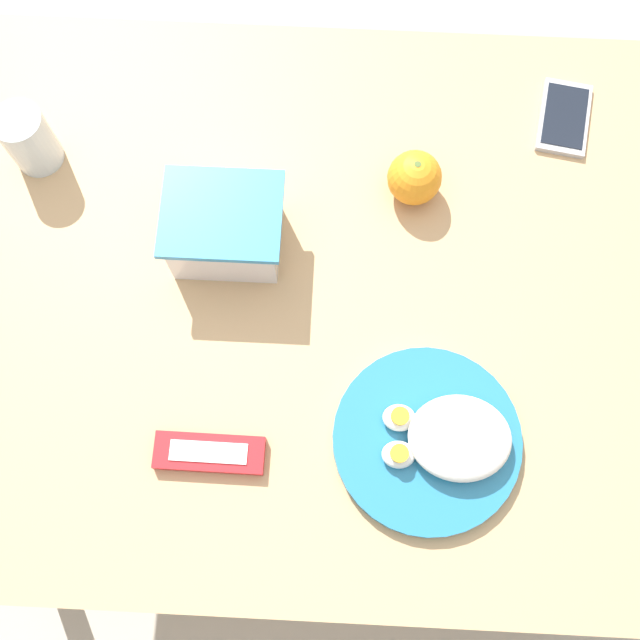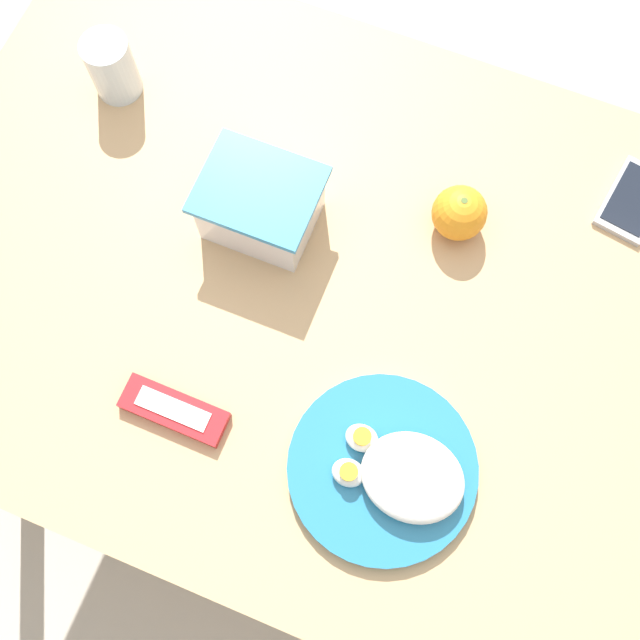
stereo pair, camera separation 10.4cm
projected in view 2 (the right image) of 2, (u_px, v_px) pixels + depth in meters
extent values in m
plane|color=#B2A899|center=(314.00, 391.00, 1.82)|extent=(10.00, 10.00, 0.00)
cube|color=tan|center=(309.00, 284.00, 1.11)|extent=(1.23, 0.91, 0.03)
cylinder|color=#A07D56|center=(145.00, 99.00, 1.64)|extent=(0.05, 0.05, 0.73)
cylinder|color=#A07D56|center=(639.00, 275.00, 1.52)|extent=(0.05, 0.05, 0.73)
cube|color=white|center=(261.00, 207.00, 1.08)|extent=(0.15, 0.12, 0.09)
cube|color=beige|center=(262.00, 211.00, 1.09)|extent=(0.14, 0.11, 0.06)
cube|color=#338CC6|center=(258.00, 190.00, 1.03)|extent=(0.17, 0.14, 0.01)
ellipsoid|color=gray|center=(263.00, 198.00, 1.07)|extent=(0.06, 0.05, 0.02)
sphere|color=orange|center=(459.00, 213.00, 1.08)|extent=(0.08, 0.08, 0.08)
cylinder|color=#4C662D|center=(464.00, 201.00, 1.04)|extent=(0.01, 0.01, 0.00)
cylinder|color=teal|center=(382.00, 468.00, 1.00)|extent=(0.26, 0.26, 0.02)
ellipsoid|color=white|center=(413.00, 477.00, 0.97)|extent=(0.14, 0.12, 0.04)
ellipsoid|color=white|center=(348.00, 473.00, 0.98)|extent=(0.04, 0.04, 0.02)
cylinder|color=#F4A823|center=(349.00, 472.00, 0.97)|extent=(0.02, 0.02, 0.01)
ellipsoid|color=white|center=(362.00, 438.00, 0.99)|extent=(0.04, 0.04, 0.02)
cylinder|color=#F4A823|center=(362.00, 436.00, 0.98)|extent=(0.02, 0.02, 0.01)
cube|color=red|center=(174.00, 410.00, 1.02)|extent=(0.15, 0.05, 0.02)
cube|color=white|center=(173.00, 409.00, 1.02)|extent=(0.10, 0.03, 0.00)
cube|color=#ADADB2|center=(633.00, 200.00, 1.13)|extent=(0.09, 0.14, 0.01)
cube|color=black|center=(635.00, 199.00, 1.12)|extent=(0.08, 0.12, 0.00)
cylinder|color=silver|center=(112.00, 67.00, 1.14)|extent=(0.07, 0.07, 0.10)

